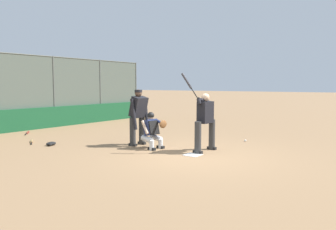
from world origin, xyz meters
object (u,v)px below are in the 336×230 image
Objects in this scene: spare_bat_near_backstop at (32,142)px; baseball_loose at (245,141)px; umpire_home at (138,115)px; batter_at_plate at (205,120)px; catcher_behind_plate at (153,130)px; fielding_glove_on_dirt at (51,144)px; spare_bat_first_base_side at (27,133)px.

spare_bat_near_backstop is 7.27m from baseball_loose.
spare_bat_near_backstop is (1.77, -3.25, -0.94)m from umpire_home.
batter_at_plate is at bearing -126.44° from spare_bat_near_backstop.
batter_at_plate is 2.04× the size of catcher_behind_plate.
umpire_home reaches higher than spare_bat_near_backstop.
umpire_home is (-0.14, -0.71, 0.39)m from catcher_behind_plate.
baseball_loose is (-4.44, 5.76, 0.00)m from spare_bat_near_backstop.
spare_bat_near_backstop is at bearing -61.87° from catcher_behind_plate.
batter_at_plate is 5.95m from spare_bat_near_backstop.
baseball_loose is at bearing 132.73° from fielding_glove_on_dirt.
catcher_behind_plate is (0.56, -1.50, -0.35)m from batter_at_plate.
umpire_home reaches higher than catcher_behind_plate.
batter_at_plate reaches higher than spare_bat_first_base_side.
spare_bat_near_backstop is 1.02m from fielding_glove_on_dirt.
catcher_behind_plate reaches higher than spare_bat_near_backstop.
spare_bat_first_base_side is at bearing -107.72° from fielding_glove_on_dirt.
spare_bat_first_base_side is (0.74, -5.27, -0.94)m from umpire_home.
umpire_home is at bearing 127.52° from fielding_glove_on_dirt.
umpire_home is 2.54× the size of spare_bat_near_backstop.
batter_at_plate is at bearing 116.28° from catcher_behind_plate.
batter_at_plate is 6.82× the size of fielding_glove_on_dirt.
catcher_behind_plate is 15.12× the size of baseball_loose.
umpire_home is 2.95m from fielding_glove_on_dirt.
batter_at_plate is 2.25m from umpire_home.
baseball_loose is (-2.67, 2.51, -0.93)m from umpire_home.
spare_bat_first_base_side is at bearing -78.52° from catcher_behind_plate.
batter_at_plate is at bearing 115.60° from fielding_glove_on_dirt.
spare_bat_near_backstop is at bearing -65.93° from batter_at_plate.
umpire_home is 2.60× the size of spare_bat_first_base_side.
umpire_home is at bearing -119.67° from spare_bat_near_backstop.
catcher_behind_plate is 0.62× the size of umpire_home.
umpire_home is 5.40m from spare_bat_first_base_side.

